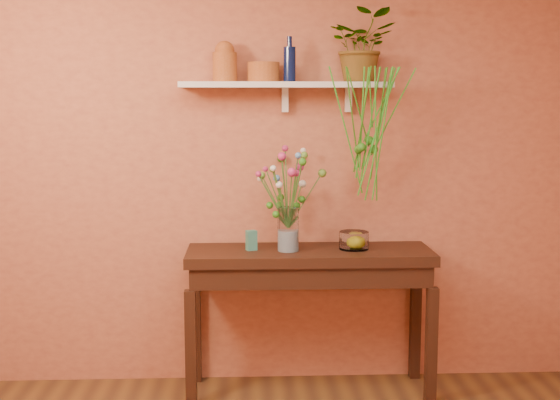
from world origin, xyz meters
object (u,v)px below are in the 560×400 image
glass_bowl (354,241)px  terracotta_jug (225,62)px  bouquet (288,179)px  blue_bottle (290,63)px  glass_vase (288,232)px  spider_plant (362,46)px  sideboard (309,271)px

glass_bowl → terracotta_jug: bearing=170.5°
terracotta_jug → bouquet: 0.81m
blue_bottle → glass_vase: 1.03m
glass_vase → glass_bowl: bearing=5.1°
blue_bottle → terracotta_jug: bearing=177.7°
glass_vase → bouquet: bearing=85.6°
spider_plant → bouquet: spider_plant is taller
blue_bottle → glass_vase: size_ratio=1.02×
spider_plant → terracotta_jug: bearing=-178.6°
sideboard → glass_bowl: (0.28, 0.01, 0.18)m
glass_vase → bouquet: bouquet is taller
sideboard → glass_bowl: bearing=1.5°
sideboard → blue_bottle: size_ratio=5.51×
bouquet → glass_bowl: (0.41, 0.01, -0.39)m
sideboard → terracotta_jug: bearing=164.8°
bouquet → glass_bowl: bearing=1.7°
sideboard → glass_vase: 0.28m
bouquet → glass_bowl: bouquet is taller
sideboard → spider_plant: spider_plant is taller
glass_vase → glass_bowl: glass_vase is taller
terracotta_jug → blue_bottle: blue_bottle is taller
bouquet → glass_bowl: 0.56m
blue_bottle → bouquet: 0.71m
glass_bowl → bouquet: bearing=-178.3°
terracotta_jug → glass_vase: 1.11m
sideboard → glass_vase: (-0.13, -0.03, 0.25)m
spider_plant → sideboard: bearing=-154.4°
spider_plant → glass_bowl: spider_plant is taller
sideboard → glass_vase: bearing=-167.6°
blue_bottle → bouquet: bearing=-96.1°
sideboard → glass_bowl: size_ratio=8.29×
terracotta_jug → bouquet: (0.38, -0.14, -0.70)m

